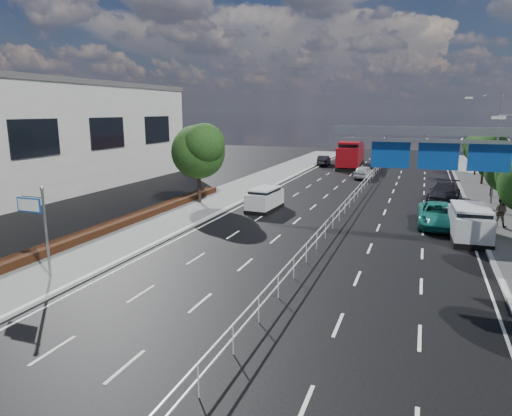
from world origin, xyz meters
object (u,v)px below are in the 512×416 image
(near_car_dark, at_px, (324,160))
(near_car_silver, at_px, (364,172))
(silver_minivan, at_px, (469,223))
(toilet_sign, at_px, (37,217))
(overhead_gantry, at_px, (454,151))
(parked_car_dark, at_px, (444,192))
(white_minivan, at_px, (265,199))
(pedestrian_b, at_px, (500,212))
(red_bus, at_px, (351,153))
(parked_car_teal, at_px, (438,215))

(near_car_dark, bearing_deg, near_car_silver, 117.58)
(silver_minivan, bearing_deg, near_car_silver, 108.55)
(toilet_sign, relative_size, near_car_silver, 1.00)
(silver_minivan, bearing_deg, overhead_gantry, -112.55)
(parked_car_dark, bearing_deg, white_minivan, -139.56)
(near_car_dark, bearing_deg, pedestrian_b, 115.69)
(overhead_gantry, distance_m, white_minivan, 15.62)
(red_bus, height_order, pedestrian_b, red_bus)
(toilet_sign, distance_m, parked_car_dark, 31.83)
(white_minivan, distance_m, red_bus, 31.03)
(overhead_gantry, xyz_separation_m, near_car_silver, (-7.74, 27.69, -4.87))
(red_bus, relative_size, near_car_silver, 2.82)
(overhead_gantry, height_order, parked_car_dark, overhead_gantry)
(toilet_sign, relative_size, white_minivan, 1.04)
(overhead_gantry, distance_m, near_car_dark, 41.85)
(overhead_gantry, distance_m, pedestrian_b, 9.38)
(red_bus, bearing_deg, silver_minivan, -73.84)
(white_minivan, height_order, red_bus, red_bus)
(near_car_silver, xyz_separation_m, pedestrian_b, (11.27, -20.24, 0.39))
(white_minivan, xyz_separation_m, red_bus, (1.94, 30.95, 1.01))
(toilet_sign, distance_m, parked_car_teal, 24.31)
(parked_car_teal, xyz_separation_m, pedestrian_b, (3.77, 0.71, 0.35))
(near_car_silver, distance_m, silver_minivan, 25.45)
(white_minivan, relative_size, parked_car_dark, 0.75)
(white_minivan, xyz_separation_m, parked_car_teal, (12.60, -0.80, -0.09))
(silver_minivan, xyz_separation_m, pedestrian_b, (2.09, 3.49, 0.12))
(overhead_gantry, distance_m, red_bus, 40.17)
(toilet_sign, xyz_separation_m, near_car_dark, (2.95, 48.91, -2.25))
(silver_minivan, distance_m, pedestrian_b, 4.08)
(near_car_dark, distance_m, pedestrian_b, 36.34)
(red_bus, height_order, parked_car_dark, red_bus)
(near_car_silver, bearing_deg, pedestrian_b, 124.48)
(white_minivan, height_order, silver_minivan, silver_minivan)
(white_minivan, relative_size, silver_minivan, 0.83)
(white_minivan, xyz_separation_m, parked_car_dark, (13.28, 8.50, -0.06))
(near_car_silver, xyz_separation_m, near_car_dark, (-7.00, 11.17, -0.04))
(white_minivan, bearing_deg, near_car_dark, 96.77)
(parked_car_dark, distance_m, pedestrian_b, 9.13)
(red_bus, bearing_deg, overhead_gantry, -77.68)
(near_car_silver, relative_size, pedestrian_b, 2.20)
(overhead_gantry, relative_size, parked_car_dark, 1.83)
(near_car_dark, height_order, parked_car_dark, parked_car_dark)
(overhead_gantry, bearing_deg, red_bus, 105.82)
(near_car_silver, height_order, near_car_dark, near_car_silver)
(overhead_gantry, height_order, parked_car_teal, overhead_gantry)
(overhead_gantry, bearing_deg, parked_car_teal, 92.04)
(pedestrian_b, bearing_deg, white_minivan, 16.63)
(red_bus, height_order, near_car_dark, red_bus)
(toilet_sign, bearing_deg, white_minivan, 74.57)
(silver_minivan, bearing_deg, parked_car_dark, 92.16)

